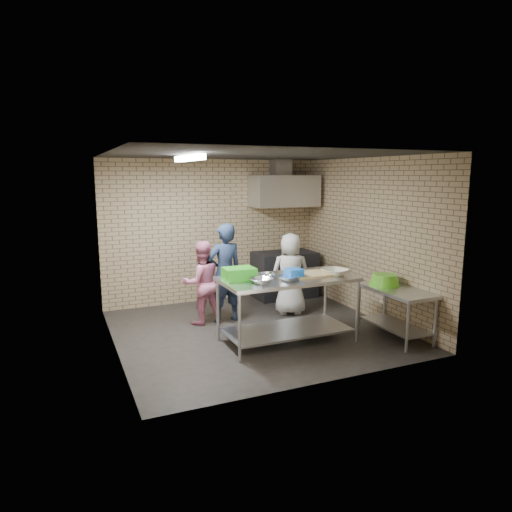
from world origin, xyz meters
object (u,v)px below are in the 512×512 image
Objects in this scene: stove at (284,275)px; green_basin at (384,280)px; blue_tub at (294,273)px; green_crate at (239,274)px; bottle_red at (282,194)px; side_counter at (395,313)px; woman_pink at (202,283)px; woman_white at (290,274)px; man_navy at (225,273)px; prep_table at (287,310)px.

stove is 2.61× the size of green_basin.
green_basin is (0.43, -2.50, 0.38)m from stove.
blue_tub reaches higher than stove.
blue_tub is (0.75, -0.22, -0.02)m from green_crate.
bottle_red is at bearing 78.23° from stove.
blue_tub reaches higher than side_counter.
stove is 2.23m from woman_pink.
stove is at bearing 99.29° from side_counter.
bottle_red is 1.91m from woman_white.
man_navy reaches higher than woman_white.
stove is at bearing 63.89° from prep_table.
woman_white is (1.19, -0.04, -0.11)m from man_navy.
blue_tub is (-1.51, 0.38, 0.66)m from side_counter.
man_navy is (-2.05, 1.49, -0.01)m from green_basin.
side_counter is 0.73× the size of man_navy.
blue_tub reaches higher than green_basin.
green_crate is (-1.81, -2.15, 0.60)m from stove.
stove is 5.60× the size of blue_tub.
green_basin is at bearing 139.39° from woman_white.
side_counter is 2.74m from man_navy.
man_navy is 1.15× the size of woman_white.
woman_white is at bearing 38.22° from green_crate.
blue_tub is 1.73m from woman_pink.
woman_pink reaches higher than green_basin.
green_crate is 0.31× the size of woman_pink.
bottle_red is (-0.40, 2.99, 1.65)m from side_counter.
woman_white reaches higher than stove.
man_navy is 1.20m from woman_white.
green_basin is 1.68m from woman_white.
green_crate is 0.78m from blue_tub.
prep_table is 4.19× the size of green_basin.
green_crate is at bearing 171.06° from green_basin.
woman_pink is at bearing 124.02° from prep_table.
green_basin is (2.24, -0.35, -0.22)m from green_crate.
bottle_red reaches higher than prep_table.
stove is (-0.45, 2.75, 0.08)m from side_counter.
woman_pink is (-2.45, 1.80, 0.31)m from side_counter.
green_crate is at bearing 75.01° from man_navy.
prep_table is 1.64m from side_counter.
woman_white reaches higher than green_crate.
prep_table is at bearing 171.42° from green_basin.
stove is at bearing -153.29° from man_navy.
prep_table is at bearing -114.85° from bottle_red.
woman_pink is at bearing 15.07° from woman_white.
prep_table is at bearing 162.83° from side_counter.
woman_pink is at bearing 123.53° from blue_tub.
woman_pink is at bearing 147.50° from green_basin.
prep_table is 0.56m from blue_tub.
woman_white is (-0.47, -1.30, -1.32)m from bottle_red.
green_basin is 2.56× the size of bottle_red.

